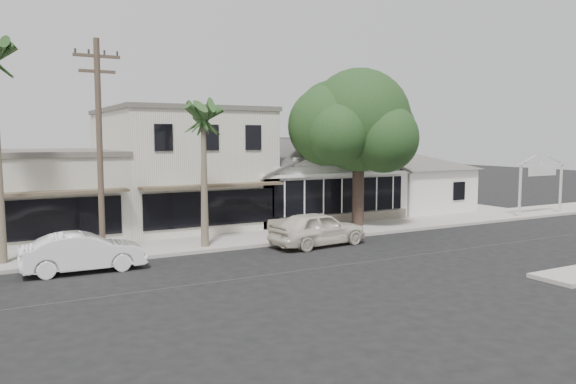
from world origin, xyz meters
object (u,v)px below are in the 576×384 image
utility_pole (100,145)px  car_1 (83,252)px  shade_tree (355,124)px  car_0 (318,229)px  arch_sign (542,168)px

utility_pole → car_1: size_ratio=1.99×
car_1 → shade_tree: 16.51m
utility_pole → car_0: bearing=-7.5°
utility_pole → arch_sign: bearing=0.2°
car_0 → shade_tree: shade_tree is taller
utility_pole → shade_tree: bearing=9.5°
arch_sign → car_1: 28.49m
utility_pole → car_0: utility_pole is taller
car_1 → shade_tree: bearing=-74.8°
utility_pole → car_0: 10.44m
car_0 → car_1: bearing=84.0°
arch_sign → utility_pole: bearing=-179.8°
car_1 → shade_tree: shade_tree is taller
arch_sign → utility_pole: utility_pole is taller
arch_sign → car_1: arch_sign is taller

